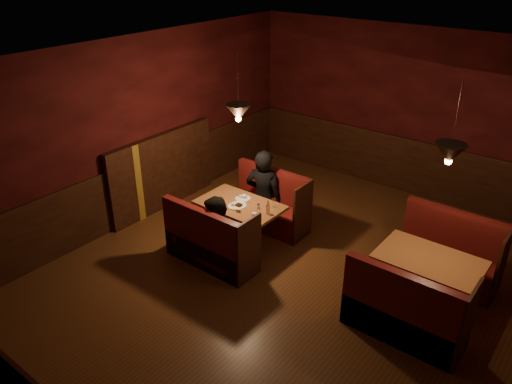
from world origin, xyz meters
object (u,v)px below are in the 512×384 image
Objects in this scene: main_bench_near at (209,247)px; second_bench_far at (448,259)px; main_bench_far at (270,208)px; main_table at (241,213)px; diner_a at (263,178)px; second_table at (428,271)px; second_bench_near at (403,317)px; diner_b at (217,222)px.

second_bench_far is (2.72, 1.72, 0.01)m from main_bench_near.
main_table is at bearing -91.11° from main_bench_far.
diner_a reaches higher than main_bench_far.
second_table is at bearing 6.06° from main_table.
main_bench_far is 2.73m from second_table.
diner_a is at bearing 158.48° from second_bench_near.
second_bench_near is (2.73, -0.44, -0.21)m from main_table.
second_bench_far is at bearing 90.00° from second_bench_near.
main_table is 0.92× the size of second_bench_far.
second_table is 0.76× the size of diner_a.
diner_a is 1.35m from diner_b.
main_table is at bearing 170.80° from second_bench_near.
diner_a is at bearing 172.21° from second_table.
diner_b is at bearing -78.91° from main_table.
diner_b is (-2.61, -0.21, 0.39)m from second_bench_near.
second_bench_near is 2.64m from diner_b.
second_bench_far and second_bench_near have the same top height.
diner_b is at bearing 23.76° from main_bench_near.
main_bench_near is 0.97× the size of diner_b.
second_table is 0.90× the size of second_bench_far.
main_bench_far is at bearing 90.00° from main_bench_near.
diner_a reaches higher than second_table.
second_bench_far reaches higher than main_bench_far.
main_bench_far is at bearing -173.41° from second_bench_far.
second_bench_far is at bearing 39.33° from diner_b.
diner_b is (0.11, -1.36, 0.40)m from main_bench_far.
second_bench_near reaches higher than main_bench_near.
second_bench_near reaches higher than main_table.
diner_a is (-2.80, 0.38, 0.30)m from second_table.
second_table is (2.69, 0.99, 0.22)m from main_bench_near.
main_bench_near is at bearing 79.20° from diner_a.
second_bench_near is at bearing 143.44° from diner_a.
second_bench_far reaches higher than main_bench_near.
main_table is 2.93m from second_bench_far.
second_table is (2.69, -0.42, 0.22)m from main_bench_far.
main_bench_near is (0.00, -1.41, 0.00)m from main_bench_far.
main_bench_far is 2.74m from second_bench_far.
main_bench_near is 0.85× the size of diner_a.
second_bench_far is at bearing 32.35° from main_bench_near.
main_bench_far is at bearing 88.89° from main_table.
second_bench_far is at bearing 171.99° from diner_a.
main_bench_near is (0.01, -0.71, -0.22)m from main_table.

